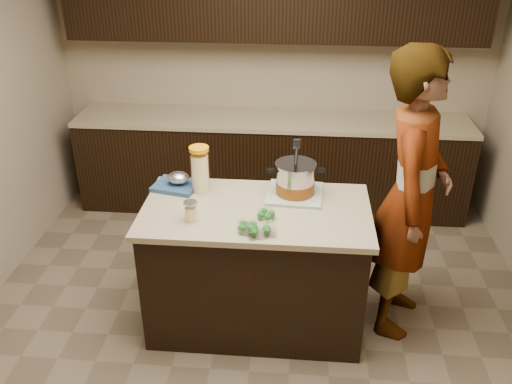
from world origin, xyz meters
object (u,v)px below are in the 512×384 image
island (256,266)px  stock_pot (295,180)px  person (411,197)px  lemonade_pitcher (200,171)px

island → stock_pot: 0.64m
island → person: person is taller
stock_pot → person: 0.75m
island → stock_pot: stock_pot is taller
island → lemonade_pitcher: bearing=151.4°
island → person: (0.98, 0.11, 0.52)m
island → lemonade_pitcher: size_ratio=4.62×
island → person: size_ratio=0.75×
stock_pot → island: bearing=-146.2°
lemonade_pitcher → person: 1.38m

